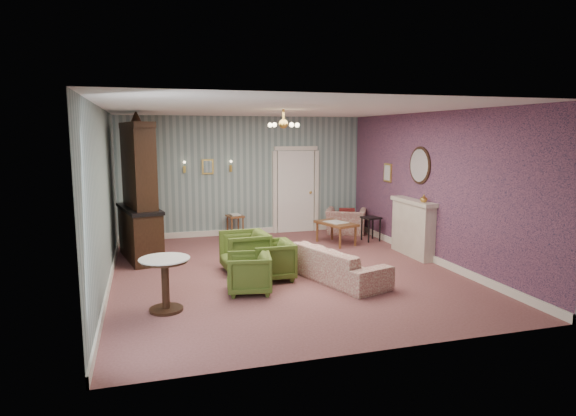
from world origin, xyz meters
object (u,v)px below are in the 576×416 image
object	(u,v)px
fireplace	(413,228)
pedestal_table	(165,284)
olive_chair_c	(245,250)
dresser	(138,188)
wingback_chair	(346,217)
sofa_chintz	(336,258)
olive_chair_b	(271,258)
olive_chair_a	(249,271)
side_table_black	(371,229)
coffee_table	(336,233)

from	to	relation	value
fireplace	pedestal_table	xyz separation A→B (m)	(-5.01, -1.87, -0.19)
olive_chair_c	pedestal_table	world-z (taller)	olive_chair_c
pedestal_table	dresser	bearing A→B (deg)	96.28
olive_chair_c	wingback_chair	xyz separation A→B (m)	(3.11, 2.65, 0.01)
sofa_chintz	olive_chair_b	bearing A→B (deg)	53.21
olive_chair_b	pedestal_table	distance (m)	2.09
olive_chair_b	wingback_chair	xyz separation A→B (m)	(2.77, 3.25, 0.05)
olive_chair_c	dresser	size ratio (longest dim) A/B	0.28
olive_chair_a	dresser	bearing A→B (deg)	-139.14
olive_chair_a	side_table_black	xyz separation A→B (m)	(3.51, 2.90, -0.06)
dresser	side_table_black	distance (m)	5.27
olive_chair_a	pedestal_table	bearing A→B (deg)	-60.63
side_table_black	fireplace	bearing A→B (deg)	-81.99
sofa_chintz	fireplace	bearing A→B (deg)	-79.78
sofa_chintz	wingback_chair	size ratio (longest dim) A/B	2.06
side_table_black	pedestal_table	xyz separation A→B (m)	(-4.80, -3.37, 0.10)
olive_chair_b	olive_chair_c	size ratio (longest dim) A/B	0.91
dresser	side_table_black	xyz separation A→B (m)	(5.14, 0.21, -1.15)
dresser	coffee_table	size ratio (longest dim) A/B	2.91
dresser	fireplace	world-z (taller)	dresser
olive_chair_c	sofa_chintz	distance (m)	1.69
wingback_chair	side_table_black	world-z (taller)	wingback_chair
side_table_black	olive_chair_c	bearing A→B (deg)	-152.91
sofa_chintz	pedestal_table	distance (m)	2.95
sofa_chintz	fireplace	size ratio (longest dim) A/B	1.41
olive_chair_a	sofa_chintz	world-z (taller)	sofa_chintz
olive_chair_b	dresser	xyz separation A→B (m)	(-2.15, 2.10, 1.06)
dresser	side_table_black	bearing A→B (deg)	-9.72
olive_chair_a	olive_chair_c	distance (m)	1.22
olive_chair_c	olive_chair_a	bearing A→B (deg)	-12.06
olive_chair_a	fireplace	distance (m)	3.98
coffee_table	pedestal_table	world-z (taller)	pedestal_table
olive_chair_a	pedestal_table	xyz separation A→B (m)	(-1.29, -0.46, 0.04)
wingback_chair	coffee_table	xyz separation A→B (m)	(-0.68, -1.01, -0.17)
coffee_table	side_table_black	size ratio (longest dim) A/B	1.73
olive_chair_c	pedestal_table	bearing A→B (deg)	-45.02
sofa_chintz	pedestal_table	size ratio (longest dim) A/B	2.56
fireplace	wingback_chair	bearing A→B (deg)	99.96
olive_chair_b	fireplace	world-z (taller)	fireplace
side_table_black	pedestal_table	size ratio (longest dim) A/B	0.74
olive_chair_b	coffee_table	size ratio (longest dim) A/B	0.75
fireplace	olive_chair_c	bearing A→B (deg)	-176.60
pedestal_table	side_table_black	bearing A→B (deg)	35.07
olive_chair_a	side_table_black	distance (m)	4.55
wingback_chair	dresser	bearing A→B (deg)	40.88
dresser	olive_chair_b	bearing A→B (deg)	-56.27
olive_chair_a	pedestal_table	world-z (taller)	pedestal_table
sofa_chintz	side_table_black	size ratio (longest dim) A/B	3.48
pedestal_table	coffee_table	bearing A→B (deg)	40.28
wingback_chair	side_table_black	distance (m)	0.98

